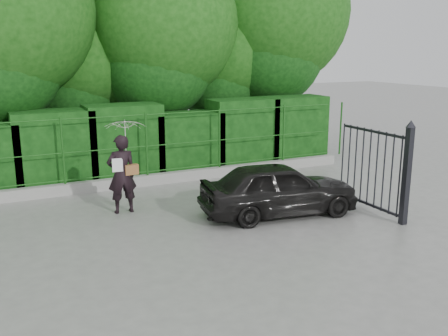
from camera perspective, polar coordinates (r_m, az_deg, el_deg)
name	(u,v)px	position (r m, az deg, el deg)	size (l,w,h in m)	color
ground	(194,239)	(10.50, -3.50, -8.07)	(80.00, 80.00, 0.00)	gray
kerb	(134,182)	(14.53, -10.22, -1.53)	(14.00, 0.25, 0.30)	#9E9E99
fence	(140,145)	(14.36, -9.54, 2.61)	(14.13, 0.06, 1.80)	#1B5517
hedge	(126,144)	(15.29, -11.13, 2.74)	(14.20, 1.20, 2.27)	black
trees	(136,25)	(17.50, -10.07, 15.75)	(17.10, 6.15, 8.08)	black
gate	(391,168)	(12.03, 18.56, -0.05)	(0.22, 2.33, 2.36)	black
woman	(124,153)	(12.05, -11.34, 1.66)	(0.99, 0.99, 2.24)	black
car	(279,188)	(11.87, 6.29, -2.33)	(1.51, 3.75, 1.28)	black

